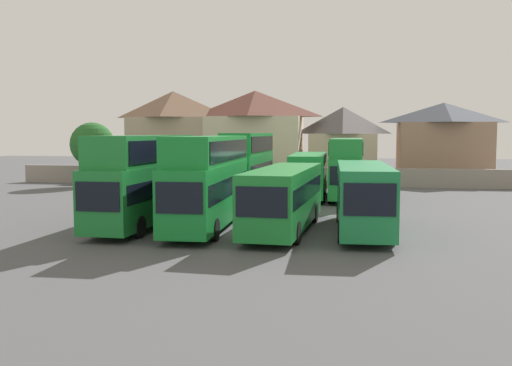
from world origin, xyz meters
The scene contains 15 objects.
ground centered at (0.00, 18.00, 0.00)m, with size 140.00×140.00×0.00m, color #4C4C4F.
depot_boundary_wall centered at (0.00, 25.36, 0.90)m, with size 56.00×0.50×1.80m, color gray.
bus_1 centered at (-5.80, 0.04, 2.82)m, with size 2.86×10.89×5.02m.
bus_2 centered at (-2.13, 0.06, 2.81)m, with size 2.65×11.55×4.99m.
bus_3 centered at (2.03, -0.34, 1.91)m, with size 3.34×11.26×3.33m.
bus_4 centered at (6.10, -0.03, 2.00)m, with size 2.82×10.49×3.52m.
bus_5 centered at (-6.32, 15.25, 1.96)m, with size 3.36×11.50×3.44m.
bus_6 centered at (-2.61, 15.06, 2.89)m, with size 2.86×10.20×5.14m.
bus_7 centered at (2.28, 15.47, 1.99)m, with size 2.76×10.38×3.49m.
bus_8 centered at (5.25, 15.40, 2.66)m, with size 2.66×10.41×4.71m.
house_terrace_left centered at (-14.41, 33.38, 5.04)m, with size 9.61×6.98×9.88m.
house_terrace_centre centered at (-4.91, 33.20, 5.01)m, with size 10.78×7.31×9.82m.
house_terrace_right centered at (4.79, 34.32, 4.10)m, with size 7.55×7.81×8.01m.
house_terrace_far_right centered at (15.41, 33.57, 4.26)m, with size 9.65×7.28×8.36m.
tree_left_of_lot centered at (-19.17, 22.36, 4.03)m, with size 4.26×4.26×6.18m.
Camera 1 is at (5.23, -29.90, 5.17)m, focal length 40.04 mm.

